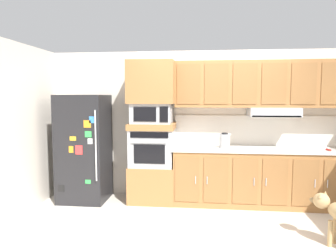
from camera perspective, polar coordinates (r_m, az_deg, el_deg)
The scene contains 15 objects.
ground_plane at distance 4.55m, azimuth 8.07°, elevation -16.97°, with size 9.60×9.60×0.00m, color beige.
back_kitchen_wall at distance 5.34m, azimuth 7.88°, elevation 0.23°, with size 6.20×0.12×2.50m, color beige.
side_panel_left at distance 4.99m, azimuth -25.82°, elevation -0.62°, with size 0.12×7.10×2.50m, color beige.
refrigerator at distance 5.32m, azimuth -15.26°, elevation -3.94°, with size 0.76×0.73×1.76m.
oven_base_cabinet at distance 5.22m, azimuth -2.89°, elevation -10.47°, with size 0.74×0.62×0.60m, color #996638.
built_in_oven at distance 5.08m, azimuth -2.93°, elevation -3.96°, with size 0.70×0.62×0.60m.
appliance_mid_shelf at distance 5.04m, azimuth -2.94°, elevation -0.03°, with size 0.74×0.62×0.10m, color #996638.
microwave at distance 5.02m, azimuth -2.96°, elevation 2.36°, with size 0.64×0.54×0.32m.
appliance_upper_cabinet at distance 5.02m, azimuth -2.98°, elevation 8.06°, with size 0.74×0.62×0.68m, color #996638.
lower_cabinet_run at distance 5.23m, azimuth 18.46°, elevation -9.11°, with size 3.07×0.63×0.88m.
countertop_slab at distance 5.14m, azimuth 18.60°, elevation -4.13°, with size 3.11×0.64×0.04m, color beige.
backsplash_panel at distance 5.38m, azimuth 18.04°, elevation -0.79°, with size 3.11×0.02×0.50m, color silver.
upper_cabinet_with_hood at distance 5.20m, azimuth 18.67°, elevation 7.07°, with size 3.07×0.48×0.88m.
screwdriver at distance 5.25m, azimuth 27.69°, elevation -3.91°, with size 0.15×0.14×0.03m.
electric_kettle at distance 4.96m, azimuth 10.45°, elevation -2.71°, with size 0.17×0.17×0.24m.
Camera 1 is at (-0.15, -4.20, 1.73)m, focal length 32.87 mm.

